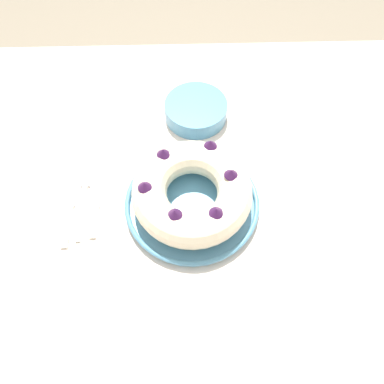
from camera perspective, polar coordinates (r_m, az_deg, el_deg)
The scene contains 8 objects.
ground_plane at distance 1.66m, azimuth 1.03°, elevation -14.23°, with size 8.00×8.00×0.00m, color gray.
dining_table at distance 1.02m, azimuth 1.62°, elevation -3.43°, with size 1.31×1.19×0.77m.
serving_dish at distance 0.93m, azimuth -0.00°, elevation -1.71°, with size 0.33×0.33×0.03m.
bundt_cake at distance 0.88m, azimuth -0.00°, elevation 0.03°, with size 0.28×0.28×0.10m.
fork at distance 0.98m, azimuth -16.14°, elevation -0.70°, with size 0.02×0.21×0.01m.
serving_knife at distance 0.98m, azimuth -18.08°, elevation -2.43°, with size 0.02×0.24×0.01m.
cake_knife at distance 0.96m, azimuth -14.44°, elevation -2.50°, with size 0.02×0.19×0.01m.
side_bowl at distance 1.09m, azimuth 0.60°, elevation 12.36°, with size 0.18×0.18×0.05m, color #518EB2.
Camera 1 is at (-0.04, -0.47, 1.59)m, focal length 35.00 mm.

